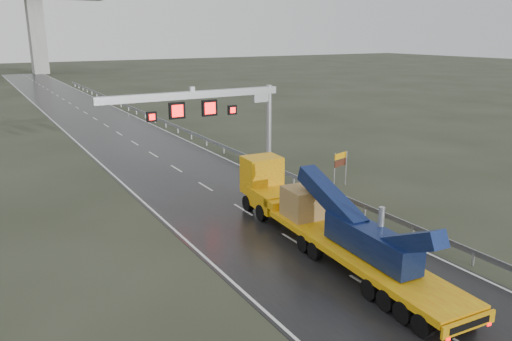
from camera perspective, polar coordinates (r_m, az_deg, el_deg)
ground at (r=25.63m, az=9.61°, el=-11.12°), size 400.00×400.00×0.00m
road at (r=60.40m, az=-15.36°, el=4.08°), size 11.00×200.00×0.02m
guardrail at (r=52.96m, az=-6.14°, el=3.77°), size 0.20×140.00×1.40m
sign_gantry at (r=39.72m, az=-4.44°, el=7.09°), size 14.90×1.20×7.42m
heavy_haul_truck at (r=27.93m, az=6.77°, el=-5.03°), size 3.79×18.24×4.25m
exit_sign_pair at (r=38.38m, az=9.64°, el=0.91°), size 1.51×0.51×2.67m
striped_barrier at (r=41.59m, az=1.23°, el=0.43°), size 0.71×0.41×1.16m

